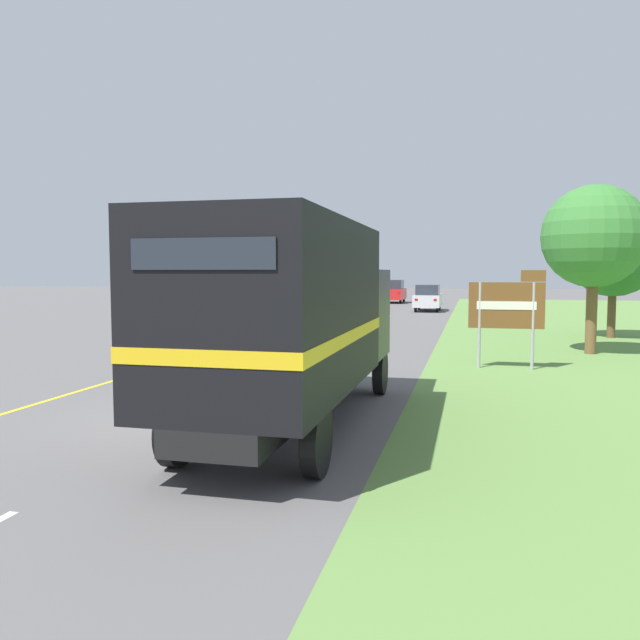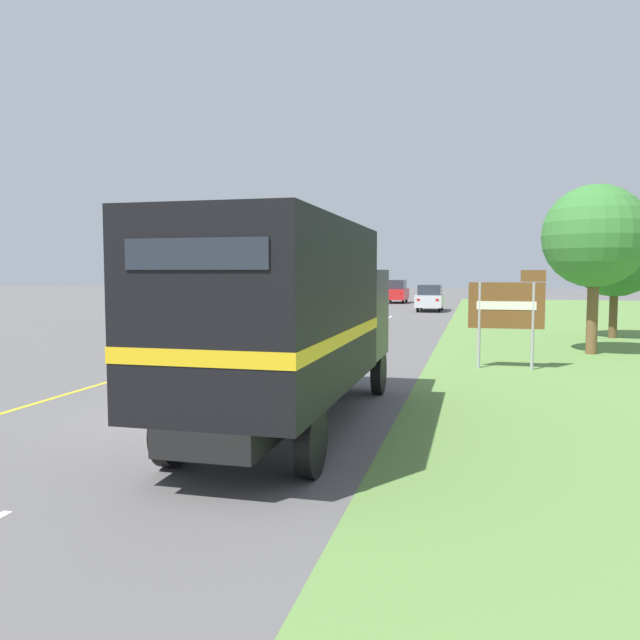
{
  "view_description": "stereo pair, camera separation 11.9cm",
  "coord_description": "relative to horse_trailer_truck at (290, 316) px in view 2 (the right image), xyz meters",
  "views": [
    {
      "loc": [
        4.98,
        -10.43,
        2.69
      ],
      "look_at": [
        0.3,
        8.7,
        1.2
      ],
      "focal_mm": 35.0,
      "sensor_mm": 36.0,
      "label": 1
    },
    {
      "loc": [
        5.09,
        -10.4,
        2.69
      ],
      "look_at": [
        0.3,
        8.7,
        1.2
      ],
      "focal_mm": 35.0,
      "sensor_mm": 36.0,
      "label": 2
    }
  ],
  "objects": [
    {
      "name": "edge_line_yellow",
      "position": [
        -5.71,
        20.31,
        -1.95
      ],
      "size": [
        0.12,
        70.93,
        0.01
      ],
      "primitive_type": "cube",
      "color": "yellow",
      "rests_on": "ground"
    },
    {
      "name": "lead_car_white",
      "position": [
        -3.91,
        17.63,
        -1.01
      ],
      "size": [
        1.8,
        3.89,
        1.88
      ],
      "color": "black",
      "rests_on": "ground"
    },
    {
      "name": "centre_dash_near",
      "position": [
        -2.01,
        0.96,
        -1.95
      ],
      "size": [
        0.12,
        2.6,
        0.01
      ],
      "primitive_type": "cube",
      "color": "white",
      "rests_on": "ground"
    },
    {
      "name": "lead_car_red_ahead",
      "position": [
        -3.85,
        45.73,
        -0.93
      ],
      "size": [
        1.8,
        4.37,
        2.07
      ],
      "color": "black",
      "rests_on": "ground"
    },
    {
      "name": "lead_car_silver_ahead",
      "position": [
        -0.07,
        34.41,
        -1.01
      ],
      "size": [
        1.8,
        4.57,
        1.86
      ],
      "color": "black",
      "rests_on": "ground"
    },
    {
      "name": "centre_dash_far",
      "position": [
        -2.01,
        20.76,
        -1.95
      ],
      "size": [
        0.12,
        2.6,
        0.01
      ],
      "primitive_type": "cube",
      "color": "white",
      "rests_on": "ground"
    },
    {
      "name": "roadside_tree_near",
      "position": [
        6.82,
        12.01,
        1.92
      ],
      "size": [
        3.37,
        3.37,
        5.58
      ],
      "color": "brown",
      "rests_on": "ground"
    },
    {
      "name": "centre_dash_mid_b",
      "position": [
        -2.01,
        14.16,
        -1.95
      ],
      "size": [
        0.12,
        2.6,
        0.01
      ],
      "primitive_type": "cube",
      "color": "white",
      "rests_on": "ground"
    },
    {
      "name": "ground_plane",
      "position": [
        -2.01,
        0.27,
        -1.96
      ],
      "size": [
        200.0,
        200.0,
        0.0
      ],
      "primitive_type": "plane",
      "color": "#5B5959"
    },
    {
      "name": "centre_dash_farthest",
      "position": [
        -2.01,
        27.36,
        -1.95
      ],
      "size": [
        0.12,
        2.6,
        0.01
      ],
      "primitive_type": "cube",
      "color": "white",
      "rests_on": "ground"
    },
    {
      "name": "centre_dash_mid_a",
      "position": [
        -2.01,
        7.56,
        -1.95
      ],
      "size": [
        0.12,
        2.6,
        0.01
      ],
      "primitive_type": "cube",
      "color": "white",
      "rests_on": "ground"
    },
    {
      "name": "roadside_tree_mid",
      "position": [
        8.59,
        17.73,
        1.6
      ],
      "size": [
        3.72,
        3.72,
        5.43
      ],
      "color": "brown",
      "rests_on": "ground"
    },
    {
      "name": "highway_sign",
      "position": [
        3.94,
        7.96,
        -0.23
      ],
      "size": [
        2.06,
        0.09,
        2.77
      ],
      "color": "#9E9EA3",
      "rests_on": "ground"
    },
    {
      "name": "horse_trailer_truck",
      "position": [
        0.0,
        0.0,
        0.0
      ],
      "size": [
        2.36,
        7.87,
        3.5
      ],
      "color": "black",
      "rests_on": "ground"
    }
  ]
}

